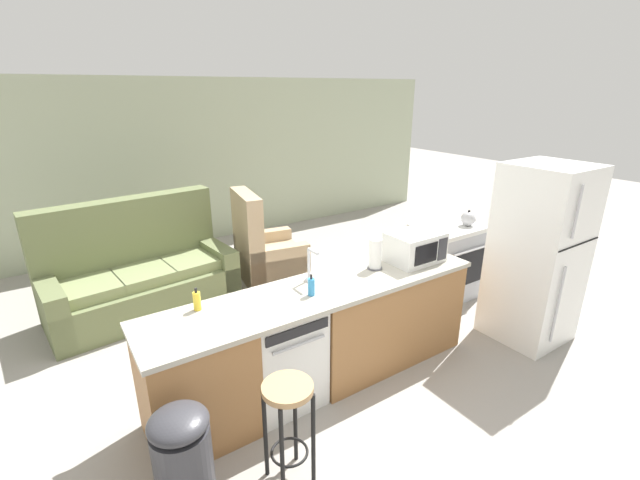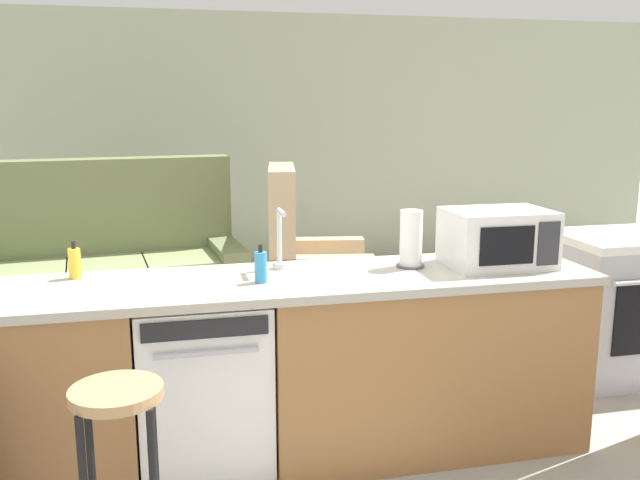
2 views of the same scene
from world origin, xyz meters
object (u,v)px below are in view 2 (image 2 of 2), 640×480
at_px(stove_range, 618,305).
at_px(bar_stool, 119,443).
at_px(dish_soap_bottle, 75,263).
at_px(armchair, 307,271).
at_px(paper_towel_roll, 411,240).
at_px(couch, 107,275).
at_px(dishwasher, 204,382).
at_px(soap_bottle, 261,267).
at_px(microwave, 498,238).

relative_size(stove_range, bar_stool, 1.22).
height_order(dish_soap_bottle, armchair, armchair).
relative_size(paper_towel_roll, couch, 0.14).
distance_m(paper_towel_roll, armchair, 2.26).
bearing_deg(armchair, dishwasher, -113.49).
distance_m(bar_stool, couch, 3.01).
height_order(paper_towel_roll, bar_stool, paper_towel_roll).
relative_size(paper_towel_roll, armchair, 0.24).
bearing_deg(paper_towel_roll, soap_bottle, -170.73).
xyz_separation_m(microwave, bar_stool, (-1.79, -0.72, -0.50)).
height_order(soap_bottle, armchair, armchair).
xyz_separation_m(stove_range, couch, (-3.20, 1.72, -0.06)).
bearing_deg(armchair, soap_bottle, -107.02).
relative_size(microwave, dish_soap_bottle, 2.84).
xyz_separation_m(stove_range, bar_stool, (-2.93, -1.27, 0.08)).
height_order(stove_range, paper_towel_roll, paper_towel_roll).
relative_size(microwave, paper_towel_roll, 1.77).
relative_size(dish_soap_bottle, couch, 0.08).
xyz_separation_m(bar_stool, armchair, (1.30, 2.94, -0.19)).
distance_m(bar_stool, armchair, 3.22).
distance_m(couch, armchair, 1.56).
distance_m(paper_towel_roll, bar_stool, 1.65).
height_order(stove_range, bar_stool, stove_range).
distance_m(dishwasher, bar_stool, 0.80).
height_order(stove_range, dish_soap_bottle, dish_soap_bottle).
distance_m(stove_range, bar_stool, 3.20).
bearing_deg(paper_towel_roll, bar_stool, -149.84).
height_order(dishwasher, couch, couch).
bearing_deg(stove_range, microwave, -154.37).
distance_m(dishwasher, armchair, 2.42).
height_order(stove_range, microwave, microwave).
xyz_separation_m(paper_towel_roll, dish_soap_bottle, (-1.58, 0.14, -0.07)).
height_order(dishwasher, dish_soap_bottle, dish_soap_bottle).
height_order(dishwasher, armchair, armchair).
bearing_deg(paper_towel_roll, dishwasher, -176.32).
xyz_separation_m(paper_towel_roll, bar_stool, (-1.36, -0.79, -0.50)).
bearing_deg(stove_range, bar_stool, -156.55).
distance_m(microwave, armchair, 2.37).
distance_m(microwave, couch, 3.13).
xyz_separation_m(dishwasher, bar_stool, (-0.33, -0.72, 0.11)).
bearing_deg(paper_towel_roll, microwave, -8.96).
xyz_separation_m(microwave, soap_bottle, (-1.19, -0.06, -0.07)).
bearing_deg(stove_range, paper_towel_roll, -162.96).
height_order(dish_soap_bottle, bar_stool, dish_soap_bottle).
xyz_separation_m(microwave, armchair, (-0.49, 2.22, -0.69)).
bearing_deg(couch, microwave, -47.87).
xyz_separation_m(stove_range, soap_bottle, (-2.33, -0.61, 0.52)).
relative_size(microwave, couch, 0.24).
xyz_separation_m(dishwasher, armchair, (0.96, 2.22, -0.07)).
relative_size(dishwasher, stove_range, 0.93).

